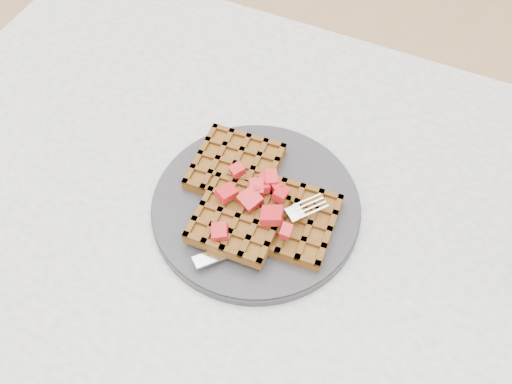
% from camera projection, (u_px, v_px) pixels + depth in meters
% --- Properties ---
extents(table, '(1.20, 0.80, 0.75)m').
position_uv_depth(table, '(300.00, 300.00, 0.77)').
color(table, silver).
rests_on(table, ground).
extents(plate, '(0.26, 0.26, 0.02)m').
position_uv_depth(plate, '(256.00, 207.00, 0.71)').
color(plate, '#262528').
rests_on(plate, table).
extents(waffles, '(0.21, 0.18, 0.03)m').
position_uv_depth(waffles, '(255.00, 200.00, 0.69)').
color(waffles, brown).
rests_on(waffles, plate).
extents(strawberry_pile, '(0.15, 0.15, 0.02)m').
position_uv_depth(strawberry_pile, '(256.00, 185.00, 0.67)').
color(strawberry_pile, '#920008').
rests_on(strawberry_pile, waffles).
extents(fork, '(0.13, 0.16, 0.02)m').
position_uv_depth(fork, '(270.00, 232.00, 0.67)').
color(fork, silver).
rests_on(fork, plate).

